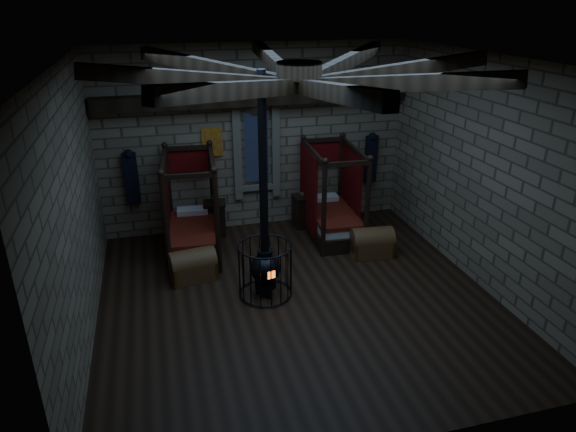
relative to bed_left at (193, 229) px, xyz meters
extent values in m
cube|color=black|center=(1.63, -2.40, -0.52)|extent=(7.00, 7.00, 0.01)
cube|color=#847054|center=(1.63, 1.10, 1.58)|extent=(7.00, 0.02, 4.20)
cube|color=#847054|center=(1.63, -5.90, 1.58)|extent=(7.00, 0.02, 4.20)
cube|color=#847054|center=(-1.87, -2.40, 1.58)|extent=(0.02, 7.00, 4.20)
cube|color=#847054|center=(5.13, -2.40, 1.58)|extent=(0.02, 7.00, 4.20)
cube|color=black|center=(1.63, -2.40, 3.68)|extent=(7.00, 7.00, 0.01)
cube|color=black|center=(1.63, 0.92, 2.53)|extent=(6.86, 0.35, 0.30)
cylinder|color=black|center=(1.63, -2.40, 3.53)|extent=(0.70, 0.70, 0.25)
cube|color=black|center=(1.63, 1.05, 1.38)|extent=(0.55, 0.04, 1.60)
cube|color=maroon|center=(0.63, 1.06, 1.58)|extent=(0.45, 0.03, 0.65)
cube|color=black|center=(-1.17, 0.94, 0.93)|extent=(0.30, 0.10, 1.15)
cube|color=black|center=(4.43, 0.94, 0.93)|extent=(0.30, 0.10, 1.15)
cube|color=black|center=(-0.01, -0.08, -0.35)|extent=(1.19, 2.07, 0.34)
cube|color=beige|center=(-0.01, -0.08, -0.08)|extent=(1.06, 1.90, 0.21)
cube|color=maroon|center=(-0.01, -0.08, 0.05)|extent=(1.12, 1.95, 0.10)
cube|color=beige|center=(0.05, 0.65, 0.15)|extent=(0.69, 0.39, 0.13)
cube|color=#620A08|center=(0.07, 0.90, 1.25)|extent=(1.05, 0.13, 0.53)
cylinder|color=black|center=(-0.56, -1.00, 0.53)|extent=(0.11, 0.11, 2.11)
cylinder|color=black|center=(-0.41, 0.91, 0.53)|extent=(0.11, 0.11, 2.11)
cylinder|color=black|center=(0.40, -1.07, 0.53)|extent=(0.11, 0.11, 2.11)
cylinder|color=black|center=(0.55, 0.84, 0.53)|extent=(0.11, 0.11, 2.11)
cube|color=#620A08|center=(-0.49, 0.25, 0.58)|extent=(0.17, 1.44, 1.87)
cube|color=#620A08|center=(0.52, 0.17, 0.58)|extent=(0.17, 1.44, 1.87)
cube|color=black|center=(3.12, -0.01, -0.35)|extent=(1.12, 2.00, 0.34)
cube|color=beige|center=(3.12, -0.01, -0.09)|extent=(1.00, 1.85, 0.21)
cube|color=maroon|center=(3.12, -0.01, 0.04)|extent=(1.06, 1.89, 0.09)
cube|color=beige|center=(3.16, 0.70, 0.13)|extent=(0.67, 0.36, 0.13)
cube|color=#620A08|center=(3.18, 0.95, 1.21)|extent=(1.03, 0.10, 0.52)
cylinder|color=black|center=(2.60, -0.92, 0.51)|extent=(0.10, 0.10, 2.06)
cylinder|color=black|center=(2.71, 0.95, 0.51)|extent=(0.10, 0.10, 2.06)
cylinder|color=black|center=(3.54, -0.97, 0.51)|extent=(0.10, 0.10, 2.06)
cylinder|color=black|center=(3.64, 0.90, 0.51)|extent=(0.10, 0.10, 2.06)
cube|color=#620A08|center=(2.64, 0.29, 0.56)|extent=(0.13, 1.41, 1.83)
cube|color=#620A08|center=(3.63, 0.24, 0.56)|extent=(0.13, 1.41, 1.83)
cube|color=brown|center=(-0.13, -1.18, -0.34)|extent=(0.93, 0.65, 0.36)
cylinder|color=brown|center=(-0.13, -1.18, -0.16)|extent=(0.93, 0.65, 0.53)
cube|color=olive|center=(-0.53, -1.24, -0.34)|extent=(0.14, 0.55, 0.38)
cube|color=olive|center=(0.26, -1.11, -0.34)|extent=(0.14, 0.55, 0.38)
cube|color=brown|center=(3.62, -1.14, -0.34)|extent=(0.92, 0.61, 0.36)
cylinder|color=brown|center=(3.62, -1.14, -0.16)|extent=(0.92, 0.61, 0.53)
cube|color=olive|center=(3.22, -1.10, -0.34)|extent=(0.11, 0.55, 0.38)
cube|color=olive|center=(4.02, -1.18, -0.34)|extent=(0.11, 0.55, 0.38)
cube|color=black|center=(0.56, 0.72, -0.14)|extent=(0.51, 0.49, 0.76)
cube|color=black|center=(0.56, 0.72, 0.26)|extent=(0.55, 0.54, 0.04)
cylinder|color=olive|center=(0.56, 0.72, 0.37)|extent=(0.11, 0.11, 0.17)
cube|color=black|center=(2.65, 0.65, -0.15)|extent=(0.50, 0.48, 0.75)
cube|color=black|center=(2.65, 0.65, 0.25)|extent=(0.55, 0.53, 0.04)
cube|color=brown|center=(2.65, 0.65, 0.31)|extent=(0.21, 0.16, 0.05)
cylinder|color=black|center=(1.10, -2.11, -0.30)|extent=(0.40, 0.40, 0.10)
sphere|color=black|center=(1.10, -2.11, 0.03)|extent=(0.56, 0.56, 0.56)
cylinder|color=black|center=(1.10, -2.11, 0.32)|extent=(0.28, 0.28, 0.14)
cube|color=#FF5914|center=(1.15, -2.37, 0.03)|extent=(0.14, 0.05, 0.14)
cylinder|color=black|center=(1.10, -2.11, 1.95)|extent=(0.15, 0.15, 3.16)
torus|color=black|center=(1.10, -2.11, -0.48)|extent=(0.98, 0.98, 0.03)
torus|color=black|center=(1.10, -2.11, 0.47)|extent=(0.98, 0.98, 0.03)
camera|label=1|loc=(-0.61, -10.10, 4.56)|focal=32.00mm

